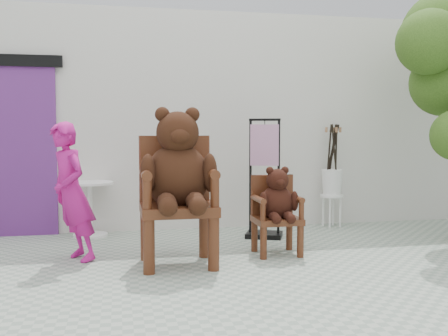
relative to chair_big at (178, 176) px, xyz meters
name	(u,v)px	position (x,y,z in m)	size (l,w,h in m)	color
ground_plane	(297,277)	(1.03, -0.68, -0.90)	(60.00, 60.00, 0.00)	#96A08F
back_wall	(228,121)	(1.03, 2.42, 0.60)	(9.00, 1.00, 3.00)	silver
doorway	(8,146)	(-1.97, 1.90, 0.26)	(1.40, 0.11, 2.33)	#602674
chair_big	(178,176)	(0.00, 0.00, 0.00)	(0.76, 0.84, 1.60)	#411D0E
chair_small	(277,204)	(1.12, 0.24, -0.34)	(0.49, 0.52, 0.97)	#411D0E
person	(72,193)	(-1.06, 0.34, -0.18)	(0.53, 0.35, 1.45)	#B9167C
cafe_table	(90,202)	(-0.95, 1.67, -0.46)	(0.60, 0.60, 0.70)	white
display_stand	(264,192)	(1.24, 1.15, -0.32)	(0.55, 0.50, 1.51)	black
stool_bucket	(332,182)	(2.37, 1.67, -0.26)	(0.32, 0.32, 1.45)	white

